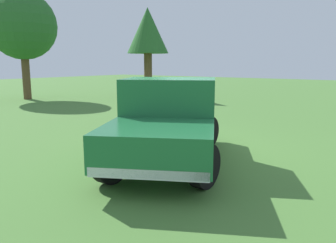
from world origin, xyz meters
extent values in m
plane|color=#477533|center=(0.00, 0.00, 0.00)|extent=(80.00, 80.00, 0.00)
cylinder|color=black|center=(-1.81, -1.54, 0.40)|extent=(0.79, 0.22, 0.79)
cylinder|color=black|center=(-2.60, -0.05, 0.40)|extent=(0.79, 0.22, 0.79)
cylinder|color=black|center=(0.78, -0.17, 0.40)|extent=(0.79, 0.22, 0.79)
cylinder|color=black|center=(0.00, 1.32, 0.40)|extent=(0.79, 0.22, 0.79)
cube|color=#1E6638|center=(-2.12, -0.75, 0.74)|extent=(2.55, 2.61, 0.64)
cube|color=#1E6638|center=(-0.66, 0.02, 1.12)|extent=(2.22, 2.44, 1.40)
cube|color=slate|center=(-0.66, 0.02, 1.56)|extent=(1.95, 2.19, 0.48)
cube|color=#1E6638|center=(0.15, 0.45, 0.72)|extent=(2.87, 2.78, 0.60)
cube|color=silver|center=(-2.88, -1.15, 0.48)|extent=(1.00, 1.74, 0.16)
cylinder|color=brown|center=(4.56, 14.30, 1.56)|extent=(0.45, 0.45, 3.12)
sphere|color=#286028|center=(4.56, 14.30, 4.30)|extent=(3.92, 3.92, 3.92)
cylinder|color=brown|center=(9.83, 9.22, 1.38)|extent=(0.51, 0.51, 2.76)
cone|color=#286028|center=(9.83, 9.22, 4.15)|extent=(2.58, 2.58, 2.78)
camera|label=1|loc=(-6.64, -4.25, 2.15)|focal=35.45mm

